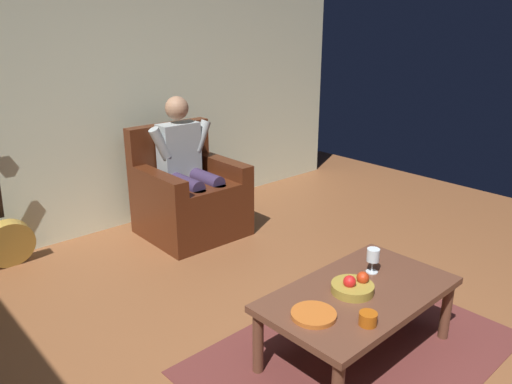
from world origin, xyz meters
The scene contains 10 objects.
wall_back centered at (0.00, -3.09, 1.35)m, with size 5.82×0.06×2.71m, color beige.
rug centered at (-0.25, -0.40, 0.00)m, with size 1.83×1.24×0.01m, color #5E2925.
armchair centered at (-0.54, -2.50, 0.33)m, with size 0.81×0.79×0.96m.
person_seated centered at (-0.54, -2.49, 0.65)m, with size 0.62×0.61×1.22m.
coffee_table centered at (-0.25, -0.40, 0.36)m, with size 1.14×0.66×0.41m.
guitar centered at (0.88, -2.89, 0.23)m, with size 0.38×0.22×1.04m.
wine_glass_near centered at (-0.48, -0.49, 0.51)m, with size 0.08×0.08×0.15m.
fruit_bowl centered at (-0.21, -0.42, 0.45)m, with size 0.23×0.23×0.11m.
decorative_dish centered at (0.13, -0.40, 0.42)m, with size 0.23×0.23×0.02m, color #BB5F23.
candle_jar centered at (-0.02, -0.18, 0.44)m, with size 0.09×0.09×0.07m, color #A94E10.
Camera 1 is at (1.79, 1.02, 1.83)m, focal length 34.90 mm.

